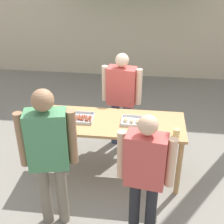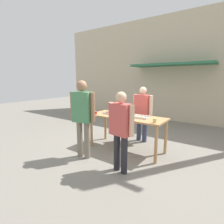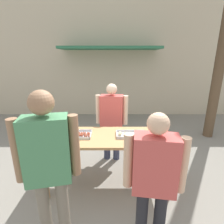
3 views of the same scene
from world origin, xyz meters
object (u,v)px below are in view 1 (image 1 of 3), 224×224
(food_tray_buns, at_px, (137,121))
(food_tray_sausages, at_px, (79,118))
(person_customer_with_cup, at_px, (145,169))
(condiment_jar_ketchup, at_px, (50,126))
(person_customer_holding_hotdog, at_px, (48,150))
(condiment_jar_mustard, at_px, (44,125))
(person_server_behind_table, at_px, (122,93))
(beer_cup, at_px, (176,133))

(food_tray_buns, bearing_deg, food_tray_sausages, 179.99)
(food_tray_sausages, xyz_separation_m, food_tray_buns, (0.82, -0.00, 0.01))
(food_tray_buns, distance_m, person_customer_with_cup, 1.06)
(condiment_jar_ketchup, distance_m, person_customer_with_cup, 1.48)
(food_tray_buns, xyz_separation_m, person_customer_holding_hotdog, (-0.93, -1.01, 0.16))
(condiment_jar_mustard, bearing_deg, food_tray_sausages, 35.78)
(food_tray_buns, distance_m, person_server_behind_table, 0.85)
(food_tray_sausages, bearing_deg, food_tray_buns, -0.01)
(food_tray_sausages, relative_size, person_customer_with_cup, 0.25)
(food_tray_sausages, distance_m, condiment_jar_mustard, 0.50)
(beer_cup, bearing_deg, food_tray_buns, 151.68)
(food_tray_buns, relative_size, beer_cup, 4.51)
(condiment_jar_mustard, distance_m, person_customer_with_cup, 1.56)
(food_tray_sausages, distance_m, person_customer_holding_hotdog, 1.03)
(person_server_behind_table, bearing_deg, condiment_jar_mustard, -123.23)
(condiment_jar_ketchup, bearing_deg, person_customer_holding_hotdog, -73.62)
(person_customer_with_cup, bearing_deg, food_tray_sausages, -39.49)
(food_tray_sausages, xyz_separation_m, beer_cup, (1.33, -0.28, 0.04))
(condiment_jar_ketchup, relative_size, person_customer_holding_hotdog, 0.05)
(food_tray_sausages, relative_size, beer_cup, 3.99)
(condiment_jar_ketchup, distance_m, person_server_behind_table, 1.38)
(person_server_behind_table, height_order, person_customer_holding_hotdog, person_customer_holding_hotdog)
(person_customer_holding_hotdog, bearing_deg, condiment_jar_ketchup, -85.28)
(person_customer_holding_hotdog, bearing_deg, person_customer_with_cup, 165.92)
(person_server_behind_table, height_order, person_customer_with_cup, person_server_behind_table)
(food_tray_sausages, distance_m, beer_cup, 1.36)
(food_tray_buns, xyz_separation_m, condiment_jar_ketchup, (-1.14, -0.30, 0.02))
(food_tray_sausages, height_order, beer_cup, beer_cup)
(food_tray_sausages, height_order, person_customer_with_cup, person_customer_with_cup)
(condiment_jar_mustard, distance_m, person_customer_holding_hotdog, 0.79)
(food_tray_sausages, height_order, person_customer_holding_hotdog, person_customer_holding_hotdog)
(person_customer_holding_hotdog, bearing_deg, person_server_behind_table, -121.13)
(person_customer_holding_hotdog, distance_m, person_customer_with_cup, 1.07)
(person_customer_holding_hotdog, height_order, person_customer_with_cup, person_customer_holding_hotdog)
(condiment_jar_mustard, relative_size, beer_cup, 0.83)
(food_tray_sausages, relative_size, person_server_behind_table, 0.25)
(food_tray_buns, height_order, condiment_jar_mustard, condiment_jar_mustard)
(food_tray_sausages, xyz_separation_m, person_server_behind_table, (0.53, 0.79, 0.04))
(food_tray_sausages, xyz_separation_m, condiment_jar_ketchup, (-0.32, -0.30, 0.03))
(food_tray_buns, relative_size, person_customer_with_cup, 0.29)
(food_tray_sausages, distance_m, food_tray_buns, 0.82)
(condiment_jar_mustard, height_order, condiment_jar_ketchup, same)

